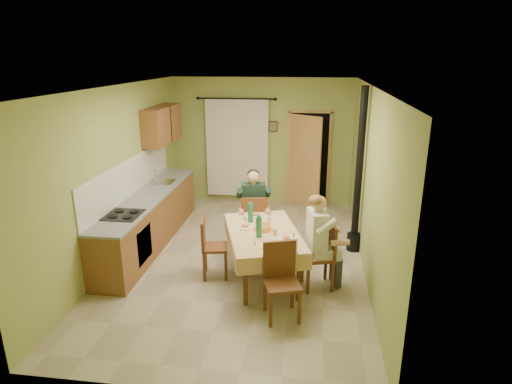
# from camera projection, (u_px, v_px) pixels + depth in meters

# --- Properties ---
(floor) EXTENTS (4.00, 6.00, 0.01)m
(floor) POSITION_uv_depth(u_px,v_px,m) (240.00, 259.00, 7.15)
(floor) COLOR tan
(floor) RESTS_ON ground
(room_shell) EXTENTS (4.04, 6.04, 2.82)m
(room_shell) POSITION_uv_depth(u_px,v_px,m) (239.00, 152.00, 6.60)
(room_shell) COLOR #99A756
(room_shell) RESTS_ON ground
(kitchen_run) EXTENTS (0.64, 3.64, 1.56)m
(kitchen_run) POSITION_uv_depth(u_px,v_px,m) (149.00, 218.00, 7.60)
(kitchen_run) COLOR brown
(kitchen_run) RESTS_ON ground
(upper_cabinets) EXTENTS (0.35, 1.40, 0.70)m
(upper_cabinets) POSITION_uv_depth(u_px,v_px,m) (162.00, 124.00, 8.39)
(upper_cabinets) COLOR brown
(upper_cabinets) RESTS_ON room_shell
(curtain) EXTENTS (1.70, 0.07, 2.22)m
(curtain) POSITION_uv_depth(u_px,v_px,m) (237.00, 148.00, 9.57)
(curtain) COLOR black
(curtain) RESTS_ON ground
(doorway) EXTENTS (0.96, 0.53, 2.15)m
(doorway) POSITION_uv_depth(u_px,v_px,m) (307.00, 160.00, 9.40)
(doorway) COLOR black
(doorway) RESTS_ON ground
(dining_table) EXTENTS (1.46, 1.90, 0.76)m
(dining_table) POSITION_uv_depth(u_px,v_px,m) (263.00, 255.00, 6.44)
(dining_table) COLOR #DBAF78
(dining_table) RESTS_ON ground
(tableware) EXTENTS (0.95, 1.49, 0.33)m
(tableware) POSITION_uv_depth(u_px,v_px,m) (266.00, 230.00, 6.20)
(tableware) COLOR white
(tableware) RESTS_ON dining_table
(chair_far) EXTENTS (0.52, 0.52, 1.00)m
(chair_far) POSITION_uv_depth(u_px,v_px,m) (254.00, 233.00, 7.43)
(chair_far) COLOR brown
(chair_far) RESTS_ON ground
(chair_near) EXTENTS (0.54, 0.54, 0.99)m
(chair_near) POSITION_uv_depth(u_px,v_px,m) (282.00, 297.00, 5.49)
(chair_near) COLOR brown
(chair_near) RESTS_ON ground
(chair_right) EXTENTS (0.51, 0.51, 0.98)m
(chair_right) POSITION_uv_depth(u_px,v_px,m) (318.00, 268.00, 6.21)
(chair_right) COLOR brown
(chair_right) RESTS_ON ground
(chair_left) EXTENTS (0.44, 0.44, 0.93)m
(chair_left) POSITION_uv_depth(u_px,v_px,m) (214.00, 259.00, 6.51)
(chair_left) COLOR brown
(chair_left) RESTS_ON ground
(man_far) EXTENTS (0.63, 0.53, 1.39)m
(man_far) POSITION_uv_depth(u_px,v_px,m) (254.00, 201.00, 7.27)
(man_far) COLOR #192D23
(man_far) RESTS_ON chair_far
(man_right) EXTENTS (0.56, 0.64, 1.39)m
(man_right) POSITION_uv_depth(u_px,v_px,m) (319.00, 231.00, 6.03)
(man_right) COLOR silver
(man_right) RESTS_ON chair_right
(stove_flue) EXTENTS (0.24, 0.24, 2.80)m
(stove_flue) POSITION_uv_depth(u_px,v_px,m) (357.00, 194.00, 7.17)
(stove_flue) COLOR black
(stove_flue) RESTS_ON ground
(picture_back) EXTENTS (0.19, 0.03, 0.23)m
(picture_back) POSITION_uv_depth(u_px,v_px,m) (273.00, 127.00, 9.39)
(picture_back) COLOR black
(picture_back) RESTS_ON room_shell
(picture_right) EXTENTS (0.03, 0.31, 0.21)m
(picture_right) POSITION_uv_depth(u_px,v_px,m) (362.00, 139.00, 7.47)
(picture_right) COLOR brown
(picture_right) RESTS_ON room_shell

